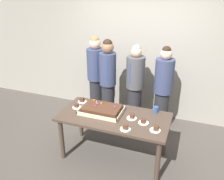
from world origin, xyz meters
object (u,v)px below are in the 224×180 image
Objects in this scene: sheet_cake at (102,109)px; person_green_shirt_behind at (135,86)px; person_striped_tie_right at (108,82)px; person_left_edge_reaching at (96,76)px; party_table at (114,121)px; plated_slice_near_left at (143,122)px; drink_cup_nearest at (156,110)px; plated_slice_far_right at (125,128)px; plated_slice_near_right at (82,101)px; person_serving_front at (163,90)px; plated_slice_far_left at (132,117)px; plated_slice_center_back at (156,129)px; plated_slice_center_front at (77,106)px.

person_green_shirt_behind reaches higher than sheet_cake.
person_striped_tie_right reaches higher than person_left_edge_reaching.
party_table is 1.03m from person_green_shirt_behind.
drink_cup_nearest is at bearing 73.71° from plated_slice_near_left.
drink_cup_nearest is at bearing 31.62° from person_left_edge_reaching.
plated_slice_near_right is at bearing 150.10° from plated_slice_far_right.
drink_cup_nearest is 0.06× the size of person_left_edge_reaching.
person_green_shirt_behind is (0.05, 1.01, 0.18)m from party_table.
plated_slice_far_right is at bearing 26.39° from person_serving_front.
person_serving_front is 1.36m from person_left_edge_reaching.
plated_slice_near_right is 1.00× the size of plated_slice_far_left.
plated_slice_center_back is 0.09× the size of person_left_edge_reaching.
person_striped_tie_right is (-0.47, -0.16, 0.08)m from person_green_shirt_behind.
person_left_edge_reaching is at bearing 133.99° from plated_slice_far_left.
plated_slice_near_left is at bearing -106.29° from drink_cup_nearest.
person_serving_front is 0.96× the size of person_striped_tie_right.
person_serving_front is (0.78, 0.95, 0.05)m from sheet_cake.
person_left_edge_reaching is (-1.06, 1.41, 0.11)m from plated_slice_far_right.
sheet_cake reaches higher than plated_slice_far_left.
plated_slice_near_right is 1.38m from plated_slice_center_back.
plated_slice_far_left is at bearing 25.70° from person_striped_tie_right.
plated_slice_near_left is (0.68, -0.09, -0.02)m from sheet_cake.
person_striped_tie_right is (-1.09, 1.02, 0.14)m from plated_slice_center_back.
person_green_shirt_behind reaches higher than plated_slice_center_front.
person_green_shirt_behind reaches higher than party_table.
plated_slice_center_front is 0.09× the size of person_left_edge_reaching.
person_left_edge_reaching is (-1.36, 0.80, 0.08)m from drink_cup_nearest.
sheet_cake reaches higher than party_table.
person_serving_front is (0.29, 0.98, 0.08)m from plated_slice_far_left.
person_serving_front is at bearing 60.57° from party_table.
person_green_shirt_behind is at bearing 127.17° from drink_cup_nearest.
person_serving_front is at bearing 31.72° from plated_slice_near_right.
party_table is 0.97× the size of person_striped_tie_right.
plated_slice_near_right reaches higher than plated_slice_center_back.
sheet_cake is at bearing 172.78° from plated_slice_near_left.
sheet_cake reaches higher than plated_slice_near_left.
plated_slice_far_left is 0.31m from plated_slice_far_right.
plated_slice_near_left is 0.09× the size of person_striped_tie_right.
sheet_cake is at bearing -24.63° from plated_slice_near_right.
drink_cup_nearest is (1.22, 0.28, 0.03)m from plated_slice_center_front.
plated_slice_far_left is at bearing -1.11° from plated_slice_center_front.
plated_slice_center_front is 0.85m from person_striped_tie_right.
person_green_shirt_behind is at bearing 102.91° from plated_slice_far_left.
plated_slice_far_right is (0.49, -0.33, -0.02)m from sheet_cake.
plated_slice_near_right is 1.04m from person_green_shirt_behind.
sheet_cake is at bearing -0.03° from person_serving_front.
drink_cup_nearest is (0.11, 0.36, 0.03)m from plated_slice_near_left.
plated_slice_near_left is 1.11m from plated_slice_center_front.
plated_slice_far_right is 1.00× the size of plated_slice_center_back.
plated_slice_near_right reaches higher than party_table.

